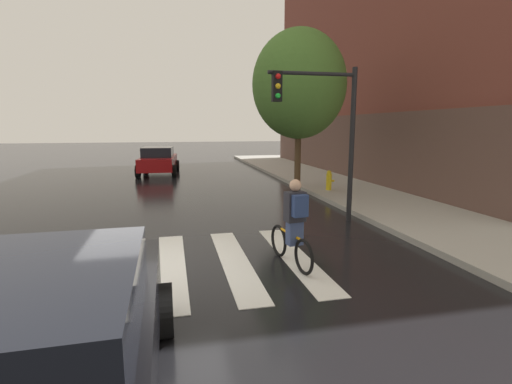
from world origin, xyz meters
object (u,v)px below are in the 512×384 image
(cyclist, at_px, (294,224))
(fire_hydrant, at_px, (329,180))
(traffic_light_near, at_px, (324,118))
(street_tree_near, at_px, (299,85))
(sedan_mid, at_px, (158,160))
(manhole_cover, at_px, (128,350))
(sedan_near, at_px, (36,357))

(cyclist, distance_m, fire_hydrant, 8.23)
(traffic_light_near, xyz_separation_m, fire_hydrant, (2.04, 4.18, -2.33))
(fire_hydrant, bearing_deg, traffic_light_near, -116.07)
(traffic_light_near, relative_size, street_tree_near, 0.68)
(sedan_mid, height_order, street_tree_near, street_tree_near)
(cyclist, bearing_deg, sedan_mid, 100.91)
(cyclist, bearing_deg, traffic_light_near, 58.95)
(manhole_cover, distance_m, traffic_light_near, 7.54)
(manhole_cover, height_order, cyclist, cyclist)
(sedan_near, distance_m, street_tree_near, 12.50)
(sedan_mid, relative_size, traffic_light_near, 1.08)
(manhole_cover, relative_size, cyclist, 0.38)
(cyclist, xyz_separation_m, fire_hydrant, (3.89, 7.25, -0.31))
(sedan_mid, height_order, cyclist, cyclist)
(sedan_mid, distance_m, cyclist, 15.35)
(sedan_near, bearing_deg, street_tree_near, 61.09)
(fire_hydrant, bearing_deg, sedan_mid, 130.96)
(sedan_mid, height_order, fire_hydrant, sedan_mid)
(sedan_near, relative_size, street_tree_near, 0.75)
(sedan_mid, relative_size, cyclist, 2.67)
(street_tree_near, bearing_deg, fire_hydrant, 5.55)
(manhole_cover, bearing_deg, traffic_light_near, 48.41)
(cyclist, xyz_separation_m, street_tree_near, (2.51, 7.11, 3.32))
(traffic_light_near, height_order, street_tree_near, street_tree_near)
(sedan_mid, distance_m, traffic_light_near, 13.08)
(sedan_near, distance_m, cyclist, 4.76)
(traffic_light_near, relative_size, fire_hydrant, 5.38)
(fire_hydrant, distance_m, street_tree_near, 3.89)
(sedan_mid, relative_size, street_tree_near, 0.73)
(traffic_light_near, bearing_deg, cyclist, -121.05)
(cyclist, relative_size, street_tree_near, 0.28)
(manhole_cover, xyz_separation_m, cyclist, (2.78, 2.15, 0.84))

